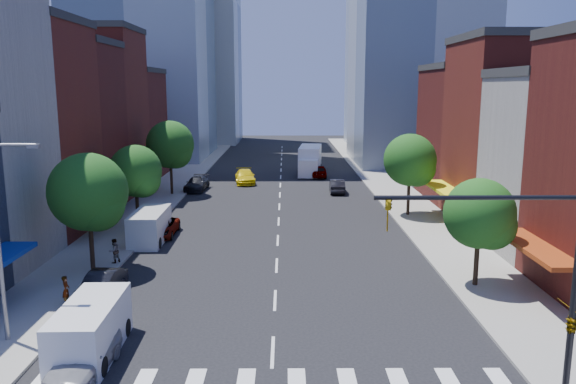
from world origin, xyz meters
name	(u,v)px	position (x,y,z in m)	size (l,w,h in m)	color
ground	(273,352)	(0.00, 0.00, 0.00)	(220.00, 220.00, 0.00)	black
sidewalk_left	(170,188)	(-12.50, 40.00, 0.07)	(5.00, 120.00, 0.15)	gray
sidewalk_right	(390,187)	(12.50, 40.00, 0.07)	(5.00, 120.00, 0.15)	gray
bldg_left_2	(4,131)	(-21.00, 20.50, 8.00)	(12.00, 9.00, 16.00)	maroon
bldg_left_3	(50,129)	(-21.00, 29.00, 7.50)	(12.00, 8.00, 15.00)	#501714
bldg_left_4	(82,114)	(-21.00, 37.50, 8.50)	(12.00, 9.00, 17.00)	maroon
bldg_left_5	(111,127)	(-21.00, 47.00, 6.50)	(12.00, 10.00, 13.00)	#501714
bldg_right_2	(530,134)	(21.00, 24.00, 7.50)	(12.00, 10.00, 15.00)	maroon
bldg_right_3	(487,135)	(21.00, 34.00, 6.50)	(12.00, 10.00, 13.00)	#501714
tower_far_w	(192,2)	(-18.00, 95.00, 28.00)	(18.00, 18.00, 56.00)	#9EA5AD
traffic_signal	(558,300)	(9.94, -4.50, 4.16)	(7.24, 2.24, 8.00)	black
streetlight	(1,229)	(-11.81, 1.00, 5.28)	(2.25, 0.25, 9.00)	slate
tree_left_near	(90,195)	(-11.35, 10.92, 4.87)	(4.80, 4.80, 7.30)	black
tree_left_mid	(137,173)	(-11.35, 21.92, 4.53)	(4.20, 4.20, 6.65)	black
tree_left_far	(171,146)	(-11.35, 35.92, 5.20)	(5.00, 5.00, 7.75)	black
tree_right_near	(482,217)	(11.65, 7.92, 4.19)	(4.00, 4.00, 6.20)	black
tree_right_far	(412,162)	(11.65, 25.92, 4.86)	(4.60, 4.60, 7.20)	black
parked_car_front	(84,356)	(-7.50, -1.87, 0.79)	(1.87, 4.64, 1.58)	#9E9FA3
parked_car_second	(101,285)	(-9.50, 6.45, 0.71)	(1.51, 4.32, 1.42)	black
parked_car_third	(161,228)	(-9.01, 19.39, 0.66)	(2.19, 4.74, 1.32)	#999999
parked_car_rear	(197,184)	(-9.25, 38.72, 0.75)	(2.11, 5.18, 1.50)	black
cargo_van_near	(89,331)	(-7.79, -0.33, 1.15)	(2.33, 5.49, 2.32)	white
cargo_van_far	(149,227)	(-9.50, 17.63, 1.17)	(2.33, 5.56, 2.36)	silver
taxi	(245,177)	(-4.22, 43.35, 0.80)	(2.23, 5.49, 1.59)	yellow
traffic_car_oncoming	(337,186)	(6.22, 37.31, 0.74)	(1.56, 4.47, 1.47)	black
traffic_car_far	(319,171)	(4.90, 47.74, 0.80)	(1.88, 4.67, 1.59)	#999999
box_truck	(310,161)	(3.84, 50.76, 1.70)	(3.50, 9.15, 3.59)	white
pedestrian_near	(66,290)	(-10.89, 5.12, 0.93)	(0.57, 0.37, 1.56)	#999999
pedestrian_far	(114,251)	(-10.50, 12.19, 0.94)	(0.77, 0.60, 1.59)	#999999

